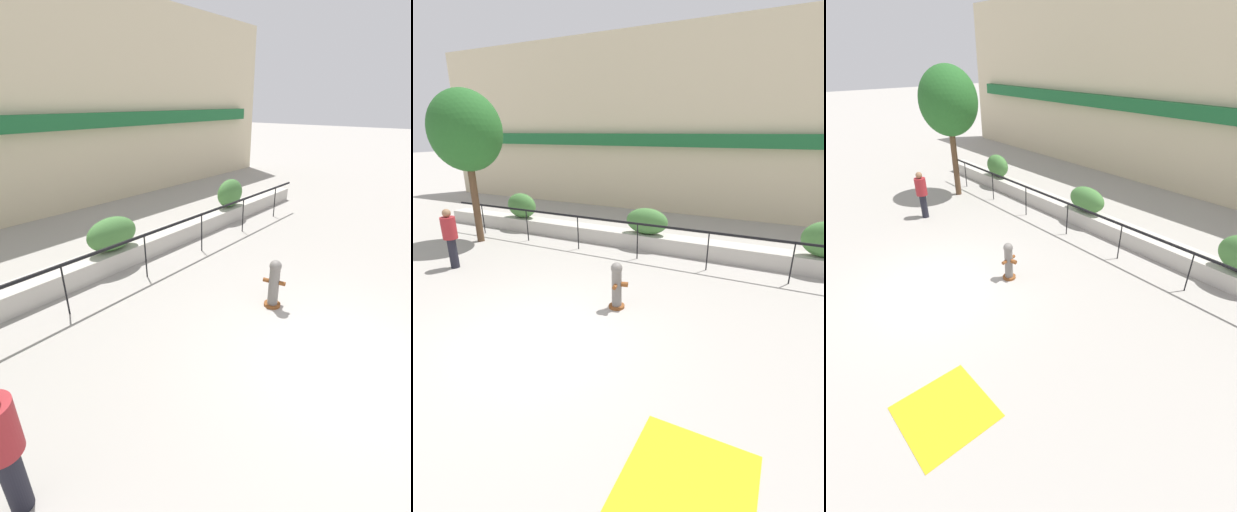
% 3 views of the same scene
% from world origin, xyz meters
% --- Properties ---
extents(ground_plane, '(120.00, 120.00, 0.00)m').
position_xyz_m(ground_plane, '(0.00, 0.00, 0.00)').
color(ground_plane, '#9E9991').
extents(building_facade, '(30.00, 1.36, 8.00)m').
position_xyz_m(building_facade, '(0.00, 11.98, 3.99)').
color(building_facade, beige).
rests_on(building_facade, ground).
extents(planter_wall_low, '(18.00, 0.70, 0.50)m').
position_xyz_m(planter_wall_low, '(0.00, 6.00, 0.25)').
color(planter_wall_low, '#B7B2A8').
rests_on(planter_wall_low, ground).
extents(fence_railing_segment, '(15.00, 0.05, 1.15)m').
position_xyz_m(fence_railing_segment, '(-0.00, 4.90, 1.02)').
color(fence_railing_segment, black).
rests_on(fence_railing_segment, ground).
extents(hedge_bush_0, '(1.28, 0.70, 0.96)m').
position_xyz_m(hedge_bush_0, '(-5.44, 6.00, 0.98)').
color(hedge_bush_0, '#427538').
rests_on(hedge_bush_0, planter_wall_low).
extents(hedge_bush_1, '(1.45, 0.70, 0.87)m').
position_xyz_m(hedge_bush_1, '(-0.13, 6.00, 0.93)').
color(hedge_bush_1, '#427538').
rests_on(hedge_bush_1, planter_wall_low).
extents(fire_hydrant, '(0.47, 0.48, 1.08)m').
position_xyz_m(fire_hydrant, '(0.83, 1.80, 0.55)').
color(fire_hydrant, brown).
rests_on(fire_hydrant, ground).
extents(street_tree, '(2.45, 2.20, 5.04)m').
position_xyz_m(street_tree, '(-5.80, 4.10, 3.72)').
color(street_tree, brown).
rests_on(street_tree, ground).
extents(pedestrian, '(0.47, 0.47, 1.73)m').
position_xyz_m(pedestrian, '(-4.48, 1.90, 0.99)').
color(pedestrian, black).
rests_on(pedestrian, ground).
extents(tactile_warning_pad, '(1.46, 1.46, 0.01)m').
position_xyz_m(tactile_warning_pad, '(3.37, -1.55, 0.01)').
color(tactile_warning_pad, gold).
rests_on(tactile_warning_pad, ground).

